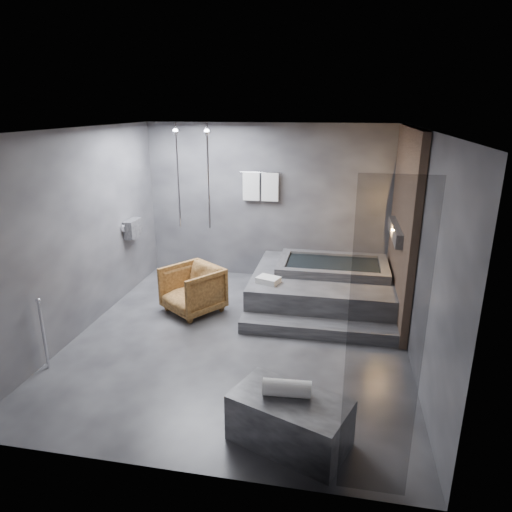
# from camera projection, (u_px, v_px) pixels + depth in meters

# --- Properties ---
(room) EXTENTS (5.00, 5.04, 2.82)m
(room) POSITION_uv_depth(u_px,v_px,m) (272.00, 213.00, 5.97)
(room) COLOR #2A2A2C
(room) RESTS_ON ground
(tub_deck) EXTENTS (2.20, 2.00, 0.50)m
(tub_deck) POSITION_uv_depth(u_px,v_px,m) (322.00, 287.00, 7.45)
(tub_deck) COLOR #2E2E31
(tub_deck) RESTS_ON ground
(tub_step) EXTENTS (2.20, 0.36, 0.18)m
(tub_step) POSITION_uv_depth(u_px,v_px,m) (317.00, 329.00, 6.40)
(tub_step) COLOR #2E2E31
(tub_step) RESTS_ON ground
(concrete_bench) EXTENTS (1.23, 0.95, 0.49)m
(concrete_bench) POSITION_uv_depth(u_px,v_px,m) (290.00, 420.00, 4.30)
(concrete_bench) COLOR #343436
(concrete_bench) RESTS_ON ground
(driftwood_chair) EXTENTS (1.10, 1.11, 0.73)m
(driftwood_chair) POSITION_uv_depth(u_px,v_px,m) (193.00, 289.00, 7.06)
(driftwood_chair) COLOR #4E2F13
(driftwood_chair) RESTS_ON ground
(rolled_towel) EXTENTS (0.46, 0.19, 0.16)m
(rolled_towel) POSITION_uv_depth(u_px,v_px,m) (287.00, 388.00, 4.24)
(rolled_towel) COLOR white
(rolled_towel) RESTS_ON concrete_bench
(deck_towel) EXTENTS (0.39, 0.34, 0.09)m
(deck_towel) POSITION_uv_depth(u_px,v_px,m) (268.00, 280.00, 6.95)
(deck_towel) COLOR silver
(deck_towel) RESTS_ON tub_deck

